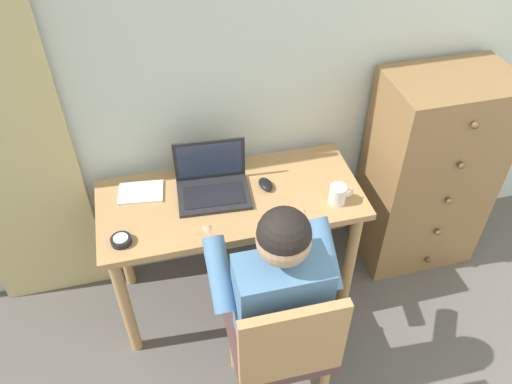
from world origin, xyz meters
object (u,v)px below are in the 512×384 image
desk (231,214)px  notebook_pad (141,192)px  desk_clock (121,240)px  coffee_mug (338,194)px  person_seated (273,284)px  chair (283,345)px  dresser (428,174)px  computer_mouse (266,184)px  laptop (212,183)px

desk → notebook_pad: 0.45m
desk_clock → notebook_pad: size_ratio=0.43×
coffee_mug → person_seated: bearing=-140.0°
person_seated → notebook_pad: person_seated is taller
chair → desk_clock: chair is taller
dresser → chair: 1.29m
chair → coffee_mug: bearing=52.1°
desk_clock → notebook_pad: bearing=70.1°
computer_mouse → chair: bearing=-108.0°
computer_mouse → desk_clock: (-0.70, -0.20, -0.00)m
dresser → chair: bearing=-143.9°
dresser → computer_mouse: dresser is taller
laptop → computer_mouse: bearing=-7.6°
dresser → computer_mouse: size_ratio=11.79×
coffee_mug → notebook_pad: bearing=162.3°
chair → person_seated: 0.26m
person_seated → laptop: bearing=104.6°
laptop → computer_mouse: laptop is taller
dresser → desk_clock: bearing=-171.3°
desk_clock → notebook_pad: desk_clock is taller
desk → person_seated: size_ratio=1.04×
computer_mouse → coffee_mug: 0.35m
desk → desk_clock: bearing=-162.1°
desk_clock → desk: bearing=17.9°
desk → laptop: (-0.07, 0.06, 0.17)m
laptop → desk_clock: 0.50m
desk → coffee_mug: bearing=-17.8°
dresser → desk_clock: (-1.63, -0.25, 0.17)m
chair → notebook_pad: (-0.48, 0.81, 0.25)m
chair → desk_clock: 0.82m
person_seated → notebook_pad: 0.79m
desk → notebook_pad: notebook_pad is taller
chair → computer_mouse: 0.76m
chair → laptop: bearing=101.0°
computer_mouse → notebook_pad: bearing=161.2°
notebook_pad → coffee_mug: bearing=-10.2°
dresser → laptop: size_ratio=3.30×
chair → dresser: bearing=36.1°
computer_mouse → dresser: bearing=-6.2°
notebook_pad → dresser: bearing=5.6°
desk → chair: (0.07, -0.68, -0.13)m
person_seated → computer_mouse: 0.54m
person_seated → desk: bearing=98.5°
person_seated → coffee_mug: 0.54m
chair → computer_mouse: chair is taller
desk_clock → notebook_pad: (0.11, 0.30, -0.01)m
desk → person_seated: (0.07, -0.50, 0.05)m
desk → desk_clock: desk_clock is taller
laptop → coffee_mug: (0.55, -0.22, -0.00)m
coffee_mug → computer_mouse: bearing=148.3°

